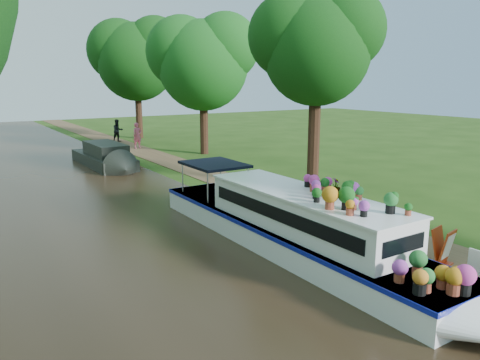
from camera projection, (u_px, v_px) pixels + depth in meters
name	position (u px, v px, depth m)	size (l,w,h in m)	color
ground	(289.00, 215.00, 17.70)	(100.00, 100.00, 0.00)	#224110
canal_water	(137.00, 244.00, 14.53)	(10.00, 100.00, 0.02)	black
towpath	(313.00, 210.00, 18.33)	(2.20, 100.00, 0.03)	brown
plant_boat	(303.00, 227.00, 13.48)	(2.29, 13.52, 2.31)	white
tree_near_overhang	(316.00, 43.00, 20.83)	(5.52, 5.28, 8.99)	black
tree_near_mid	(202.00, 58.00, 31.13)	(6.90, 6.60, 9.40)	black
tree_near_far	(136.00, 56.00, 39.79)	(7.59, 7.26, 10.30)	black
second_boat	(105.00, 157.00, 27.49)	(2.15, 7.20, 1.39)	black
sandwich_board	(443.00, 249.00, 12.79)	(0.67, 0.63, 1.01)	#A02A0B
pedestrian_pink	(137.00, 136.00, 34.60)	(0.69, 0.45, 1.90)	pink
pedestrian_dark	(118.00, 131.00, 38.25)	(0.89, 0.69, 1.83)	black
verge_plant	(228.00, 192.00, 20.41)	(0.42, 0.36, 0.47)	#206D27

